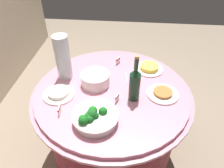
# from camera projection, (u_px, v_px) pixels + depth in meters

# --- Properties ---
(ground_plane) EXTENTS (6.00, 6.00, 0.00)m
(ground_plane) POSITION_uv_depth(u_px,v_px,m) (112.00, 150.00, 2.00)
(ground_plane) COLOR gray
(buffet_table) EXTENTS (1.16, 1.16, 0.74)m
(buffet_table) POSITION_uv_depth(u_px,v_px,m) (112.00, 123.00, 1.77)
(buffet_table) COLOR maroon
(buffet_table) RESTS_ON ground_plane
(broccoli_bowl) EXTENTS (0.28, 0.28, 0.11)m
(broccoli_bowl) POSITION_uv_depth(u_px,v_px,m) (95.00, 117.00, 1.27)
(broccoli_bowl) COLOR white
(broccoli_bowl) RESTS_ON buffet_table
(plate_stack) EXTENTS (0.21, 0.21, 0.09)m
(plate_stack) POSITION_uv_depth(u_px,v_px,m) (95.00, 79.00, 1.56)
(plate_stack) COLOR white
(plate_stack) RESTS_ON buffet_table
(wine_bottle) EXTENTS (0.07, 0.07, 0.34)m
(wine_bottle) POSITION_uv_depth(u_px,v_px,m) (135.00, 83.00, 1.39)
(wine_bottle) COLOR #173B23
(wine_bottle) RESTS_ON buffet_table
(decorative_fruit_vase) EXTENTS (0.11, 0.11, 0.34)m
(decorative_fruit_vase) POSITION_uv_depth(u_px,v_px,m) (63.00, 58.00, 1.56)
(decorative_fruit_vase) COLOR silver
(decorative_fruit_vase) RESTS_ON buffet_table
(serving_tongs) EXTENTS (0.17, 0.07, 0.01)m
(serving_tongs) POSITION_uv_depth(u_px,v_px,m) (129.00, 77.00, 1.64)
(serving_tongs) COLOR silver
(serving_tongs) RESTS_ON buffet_table
(food_plate_peanuts) EXTENTS (0.22, 0.22, 0.03)m
(food_plate_peanuts) POSITION_uv_depth(u_px,v_px,m) (163.00, 93.00, 1.49)
(food_plate_peanuts) COLOR white
(food_plate_peanuts) RESTS_ON buffet_table
(food_plate_rice) EXTENTS (0.22, 0.22, 0.04)m
(food_plate_rice) POSITION_uv_depth(u_px,v_px,m) (59.00, 93.00, 1.48)
(food_plate_rice) COLOR white
(food_plate_rice) RESTS_ON buffet_table
(food_plate_fried_egg) EXTENTS (0.22, 0.22, 0.04)m
(food_plate_fried_egg) POSITION_uv_depth(u_px,v_px,m) (149.00, 68.00, 1.72)
(food_plate_fried_egg) COLOR white
(food_plate_fried_egg) RESTS_ON buffet_table
(label_placard_front) EXTENTS (0.05, 0.02, 0.05)m
(label_placard_front) POSITION_uv_depth(u_px,v_px,m) (117.00, 98.00, 1.43)
(label_placard_front) COLOR white
(label_placard_front) RESTS_ON buffet_table
(label_placard_mid) EXTENTS (0.05, 0.03, 0.05)m
(label_placard_mid) POSITION_uv_depth(u_px,v_px,m) (118.00, 61.00, 1.78)
(label_placard_mid) COLOR white
(label_placard_mid) RESTS_ON buffet_table
(label_placard_rear) EXTENTS (0.05, 0.01, 0.05)m
(label_placard_rear) POSITION_uv_depth(u_px,v_px,m) (59.00, 110.00, 1.34)
(label_placard_rear) COLOR white
(label_placard_rear) RESTS_ON buffet_table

